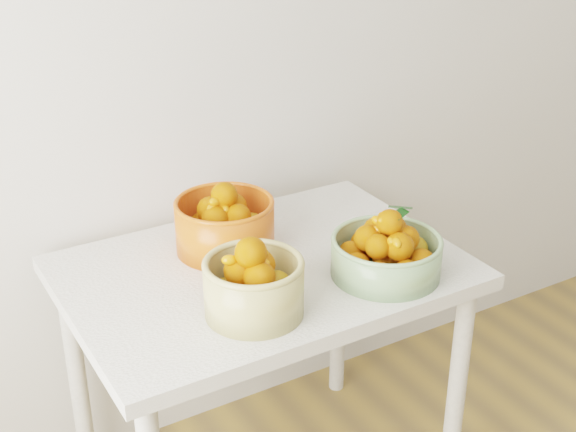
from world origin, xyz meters
name	(u,v)px	position (x,y,z in m)	size (l,w,h in m)	color
table	(264,298)	(-0.31, 1.60, 0.65)	(1.00, 0.70, 0.75)	silver
bowl_cream	(254,285)	(-0.44, 1.41, 0.83)	(0.27, 0.27, 0.20)	tan
bowl_green	(386,252)	(-0.07, 1.41, 0.81)	(0.32, 0.32, 0.18)	#87AB78
bowl_orange	(225,224)	(-0.35, 1.73, 0.83)	(0.35, 0.35, 0.19)	#E2501A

